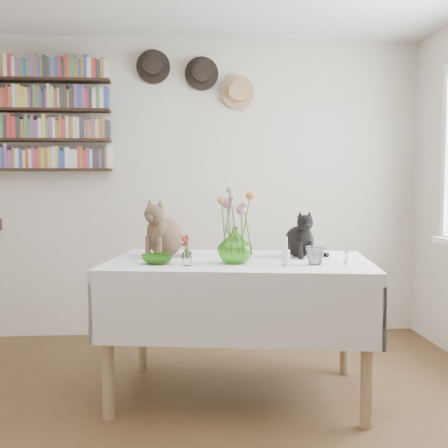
{
  "coord_description": "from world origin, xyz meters",
  "views": [
    {
      "loc": [
        -0.02,
        -2.52,
        1.28
      ],
      "look_at": [
        0.22,
        0.71,
        1.05
      ],
      "focal_mm": 45.0,
      "sensor_mm": 36.0,
      "label": 1
    }
  ],
  "objects": [
    {
      "name": "room",
      "position": [
        0.0,
        0.0,
        1.25
      ],
      "size": [
        4.08,
        4.58,
        2.58
      ],
      "color": "brown",
      "rests_on": "ground"
    },
    {
      "name": "dining_table",
      "position": [
        0.32,
        0.81,
        0.62
      ],
      "size": [
        1.68,
        1.22,
        0.83
      ],
      "color": "white",
      "rests_on": "room"
    },
    {
      "name": "tabby_cat",
      "position": [
        -0.12,
        1.02,
        1.01
      ],
      "size": [
        0.36,
        0.39,
        0.37
      ],
      "primitive_type": null,
      "rotation": [
        0.0,
        0.0,
        -0.49
      ],
      "color": "brown",
      "rests_on": "dining_table"
    },
    {
      "name": "black_cat",
      "position": [
        0.71,
        0.92,
        0.98
      ],
      "size": [
        0.23,
        0.27,
        0.3
      ],
      "primitive_type": null,
      "rotation": [
        0.0,
        0.0,
        0.12
      ],
      "color": "black",
      "rests_on": "dining_table"
    },
    {
      "name": "flower_vase",
      "position": [
        0.28,
        0.65,
        0.93
      ],
      "size": [
        0.2,
        0.2,
        0.21
      ],
      "primitive_type": "imported",
      "rotation": [
        0.0,
        0.0,
        0.01
      ],
      "color": "#76D441",
      "rests_on": "dining_table"
    },
    {
      "name": "green_bowl",
      "position": [
        -0.16,
        0.66,
        0.86
      ],
      "size": [
        0.21,
        0.21,
        0.05
      ],
      "primitive_type": "imported",
      "rotation": [
        0.0,
        0.0,
        -0.25
      ],
      "color": "#76D441",
      "rests_on": "dining_table"
    },
    {
      "name": "drinking_glass",
      "position": [
        0.73,
        0.56,
        0.88
      ],
      "size": [
        0.11,
        0.11,
        0.1
      ],
      "primitive_type": "imported",
      "rotation": [
        0.0,
        0.0,
        0.0
      ],
      "color": "white",
      "rests_on": "dining_table"
    },
    {
      "name": "candlestick",
      "position": [
        0.55,
        0.49,
        0.88
      ],
      "size": [
        0.05,
        0.05,
        0.17
      ],
      "color": "white",
      "rests_on": "dining_table"
    },
    {
      "name": "berry_jar",
      "position": [
        0.01,
        0.58,
        0.91
      ],
      "size": [
        0.05,
        0.05,
        0.19
      ],
      "color": "white",
      "rests_on": "dining_table"
    },
    {
      "name": "porcelain_figurine",
      "position": [
        0.91,
        0.57,
        0.86
      ],
      "size": [
        0.04,
        0.04,
        0.08
      ],
      "color": "white",
      "rests_on": "dining_table"
    },
    {
      "name": "flower_bouquet",
      "position": [
        0.28,
        0.66,
        1.17
      ],
      "size": [
        0.17,
        0.13,
        0.39
      ],
      "color": "#4C7233",
      "rests_on": "flower_vase"
    },
    {
      "name": "bookshelf_unit",
      "position": [
        -1.1,
        2.16,
        1.84
      ],
      "size": [
        1.0,
        0.16,
        0.91
      ],
      "color": "black",
      "rests_on": "room"
    },
    {
      "name": "wall_hats",
      "position": [
        0.12,
        2.19,
        2.17
      ],
      "size": [
        0.98,
        0.09,
        0.48
      ],
      "color": "black",
      "rests_on": "room"
    }
  ]
}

